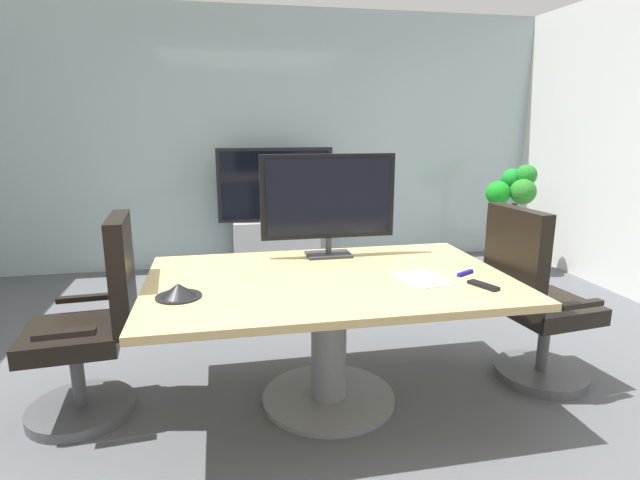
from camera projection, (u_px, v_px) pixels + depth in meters
ground_plane at (312, 387)px, 3.05m from camera, size 7.32×7.32×0.00m
wall_back_glass_partition at (264, 141)px, 5.48m from camera, size 6.32×0.10×2.73m
conference_table at (329, 308)px, 2.79m from camera, size 1.95×1.24×0.74m
office_chair_left at (93, 335)px, 2.69m from camera, size 0.61×0.59×1.09m
office_chair_right at (534, 311)px, 3.03m from camera, size 0.62×0.60×1.09m
tv_monitor at (328, 199)px, 3.11m from camera, size 0.84×0.18×0.64m
wall_display_unit at (276, 230)px, 5.37m from camera, size 1.20×0.36×1.31m
potted_plant at (512, 215)px, 5.28m from camera, size 0.54×0.46×1.14m
conference_phone at (178, 291)px, 2.42m from camera, size 0.22×0.22×0.07m
remote_control at (483, 285)px, 2.58m from camera, size 0.11×0.18×0.02m
whiteboard_marker at (465, 273)px, 2.79m from camera, size 0.12×0.08×0.02m
paper_notepad at (423, 279)px, 2.70m from camera, size 0.24×0.32×0.01m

